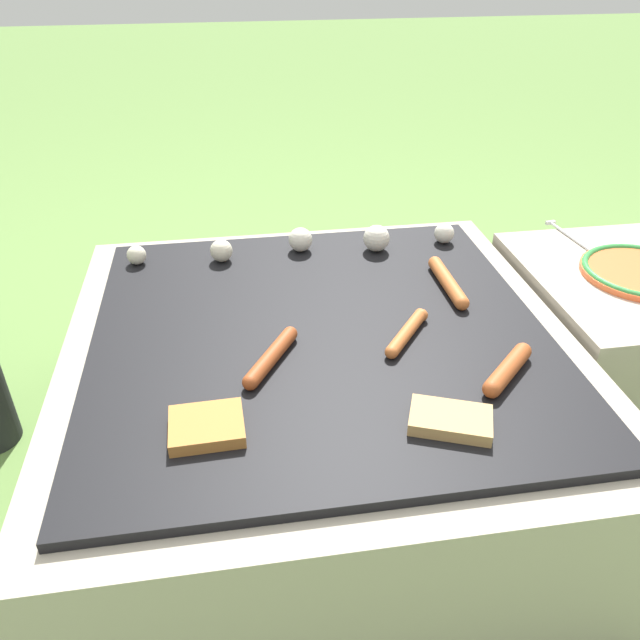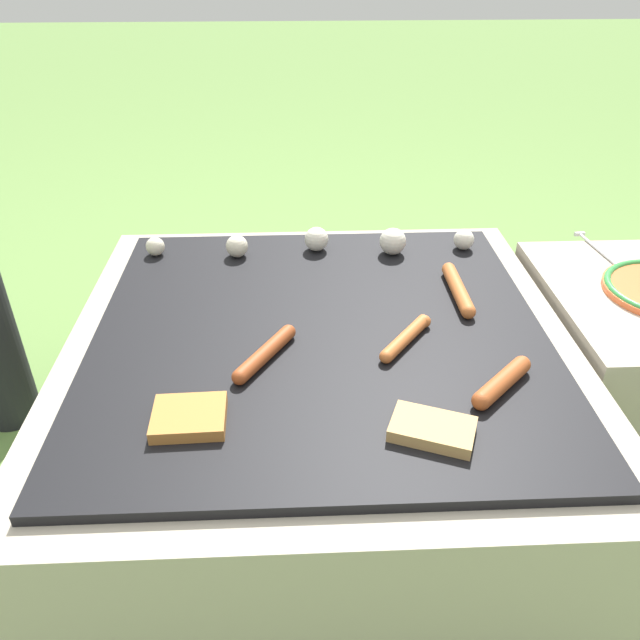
# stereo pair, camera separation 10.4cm
# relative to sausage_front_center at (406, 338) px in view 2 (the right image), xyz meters

# --- Properties ---
(ground_plane) EXTENTS (14.00, 14.00, 0.00)m
(ground_plane) POSITION_rel_sausage_front_center_xyz_m (-0.15, 0.05, -0.37)
(ground_plane) COLOR #608442
(grill) EXTENTS (0.92, 0.92, 0.36)m
(grill) POSITION_rel_sausage_front_center_xyz_m (-0.15, 0.05, -0.19)
(grill) COLOR #A89E8C
(grill) RESTS_ON ground_plane
(side_ledge) EXTENTS (0.44, 0.48, 0.36)m
(side_ledge) POSITION_rel_sausage_front_center_xyz_m (0.54, 0.15, -0.19)
(side_ledge) COLOR #A89E8C
(side_ledge) RESTS_ON ground_plane
(sausage_front_center) EXTENTS (0.11, 0.13, 0.02)m
(sausage_front_center) POSITION_rel_sausage_front_center_xyz_m (0.00, 0.00, 0.00)
(sausage_front_center) COLOR #B7602D
(sausage_front_center) RESTS_ON grill
(sausage_back_left) EXTENTS (0.10, 0.15, 0.03)m
(sausage_back_left) POSITION_rel_sausage_front_center_xyz_m (-0.24, -0.04, 0.00)
(sausage_back_left) COLOR #93421E
(sausage_back_left) RESTS_ON grill
(sausage_front_left) EXTENTS (0.12, 0.12, 0.03)m
(sausage_front_left) POSITION_rel_sausage_front_center_xyz_m (0.13, -0.13, 0.00)
(sausage_front_left) COLOR #A34C23
(sausage_front_left) RESTS_ON grill
(sausage_front_right) EXTENTS (0.03, 0.19, 0.03)m
(sausage_front_right) POSITION_rel_sausage_front_center_xyz_m (0.13, 0.16, 0.00)
(sausage_front_right) COLOR #B7602D
(sausage_front_right) RESTS_ON grill
(bread_slice_left) EXTENTS (0.14, 0.11, 0.02)m
(bread_slice_left) POSITION_rel_sausage_front_center_xyz_m (0.00, -0.23, -0.00)
(bread_slice_left) COLOR tan
(bread_slice_left) RESTS_ON grill
(bread_slice_right) EXTENTS (0.11, 0.09, 0.02)m
(bread_slice_right) POSITION_rel_sausage_front_center_xyz_m (-0.35, -0.19, -0.00)
(bread_slice_right) COLOR #B27033
(bread_slice_right) RESTS_ON grill
(mushroom_row) EXTENTS (0.73, 0.08, 0.06)m
(mushroom_row) POSITION_rel_sausage_front_center_xyz_m (-0.11, 0.36, 0.01)
(mushroom_row) COLOR beige
(mushroom_row) RESTS_ON grill
(fork_utensil) EXTENTS (0.04, 0.21, 0.01)m
(fork_utensil) POSITION_rel_sausage_front_center_xyz_m (0.49, 0.33, -0.01)
(fork_utensil) COLOR silver
(fork_utensil) RESTS_ON side_ledge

